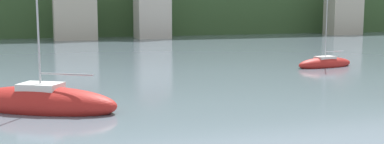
{
  "coord_description": "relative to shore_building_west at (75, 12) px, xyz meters",
  "views": [
    {
      "loc": [
        -6.88,
        19.69,
        4.56
      ],
      "look_at": [
        0.0,
        39.17,
        1.81
      ],
      "focal_mm": 43.34,
      "sensor_mm": 36.0,
      "label": 1
    }
  ],
  "objects": [
    {
      "name": "shore_building_west",
      "position": [
        0.0,
        0.0,
        0.0
      ],
      "size": [
        6.73,
        3.83,
        8.95
      ],
      "color": "#BCB29E",
      "rests_on": "ground_plane"
    },
    {
      "name": "shore_building_westcentral",
      "position": [
        12.4,
        0.43,
        0.95
      ],
      "size": [
        5.63,
        4.72,
        10.9
      ],
      "color": "beige",
      "rests_on": "ground_plane"
    },
    {
      "name": "shore_building_central",
      "position": [
        49.59,
        -0.03,
        0.19
      ],
      "size": [
        6.84,
        3.77,
        9.34
      ],
      "color": "#BCB29E",
      "rests_on": "ground_plane"
    },
    {
      "name": "sailboat_far_5",
      "position": [
        15.74,
        -42.13,
        -4.07
      ],
      "size": [
        5.45,
        2.21,
        6.56
      ],
      "rotation": [
        0.0,
        0.0,
        3.27
      ],
      "color": "red",
      "rests_on": "ground_plane"
    },
    {
      "name": "sailboat_mid_9",
      "position": [
        -6.46,
        -51.83,
        -3.95
      ],
      "size": [
        7.44,
        5.82,
        9.13
      ],
      "rotation": [
        0.0,
        0.0,
        2.58
      ],
      "color": "red",
      "rests_on": "ground_plane"
    }
  ]
}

